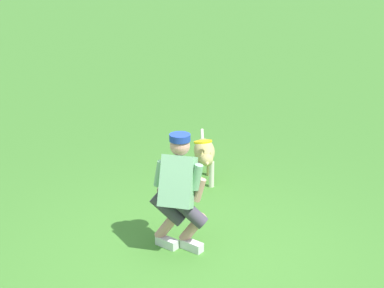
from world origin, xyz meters
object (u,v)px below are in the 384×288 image
(person, at_px, (179,190))
(frisbee_flying, at_px, (203,142))
(dog, at_px, (205,154))
(frisbee_held, at_px, (165,184))

(person, xyz_separation_m, frisbee_flying, (0.69, -1.35, 0.01))
(dog, relative_size, frisbee_held, 3.75)
(person, distance_m, frisbee_flying, 1.52)
(dog, xyz_separation_m, frisbee_flying, (-0.16, 0.26, 0.28))
(person, relative_size, dog, 1.50)
(person, relative_size, frisbee_held, 5.63)
(frisbee_flying, bearing_deg, person, 117.08)
(dog, distance_m, frisbee_flying, 0.42)
(frisbee_flying, bearing_deg, frisbee_held, 106.61)
(frisbee_flying, bearing_deg, dog, -57.57)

